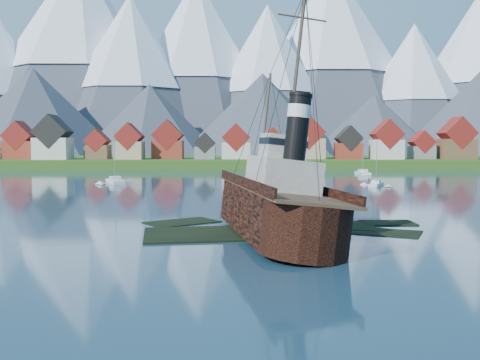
{
  "coord_description": "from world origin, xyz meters",
  "views": [
    {
      "loc": [
        -2.91,
        -56.28,
        9.36
      ],
      "look_at": [
        -2.17,
        6.0,
        5.0
      ],
      "focal_mm": 40.0,
      "sensor_mm": 36.0,
      "label": 1
    }
  ],
  "objects_px": {
    "sailboat_c": "(115,182)",
    "sailboat_d": "(376,185)",
    "tugboat_wreck": "(271,203)",
    "sailboat_e": "(363,174)"
  },
  "relations": [
    {
      "from": "tugboat_wreck",
      "to": "sailboat_e",
      "type": "bearing_deg",
      "value": 61.83
    },
    {
      "from": "sailboat_e",
      "to": "sailboat_c",
      "type": "bearing_deg",
      "value": -150.98
    },
    {
      "from": "sailboat_c",
      "to": "sailboat_d",
      "type": "relative_size",
      "value": 1.32
    },
    {
      "from": "tugboat_wreck",
      "to": "sailboat_d",
      "type": "height_order",
      "value": "tugboat_wreck"
    },
    {
      "from": "tugboat_wreck",
      "to": "sailboat_d",
      "type": "distance_m",
      "value": 66.2
    },
    {
      "from": "tugboat_wreck",
      "to": "sailboat_d",
      "type": "bearing_deg",
      "value": 56.2
    },
    {
      "from": "sailboat_c",
      "to": "sailboat_d",
      "type": "xyz_separation_m",
      "value": [
        58.42,
        -8.35,
        -0.07
      ]
    },
    {
      "from": "sailboat_c",
      "to": "sailboat_e",
      "type": "distance_m",
      "value": 73.53
    },
    {
      "from": "sailboat_c",
      "to": "sailboat_e",
      "type": "bearing_deg",
      "value": 3.71
    },
    {
      "from": "tugboat_wreck",
      "to": "sailboat_c",
      "type": "relative_size",
      "value": 2.39
    }
  ]
}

